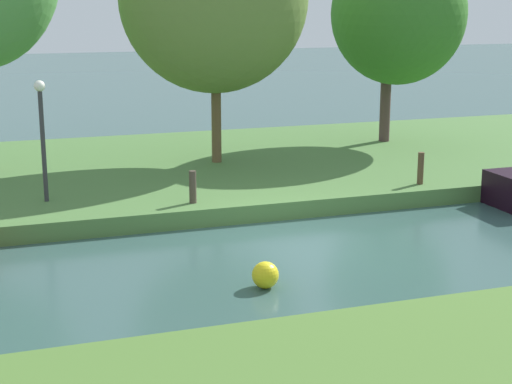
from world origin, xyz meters
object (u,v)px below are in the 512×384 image
Objects in this scene: mooring_post_near at (421,168)px; channel_buoy at (265,275)px; lamp_post at (42,125)px; mooring_post_far at (193,187)px; willow_tree_right at (398,14)px.

mooring_post_near is 1.69× the size of channel_buoy.
mooring_post_far is at bearing -21.56° from lamp_post.
lamp_post is (-10.64, -3.88, -2.21)m from willow_tree_right.
mooring_post_near reaches higher than channel_buoy.
mooring_post_far is (3.02, -1.19, -1.33)m from lamp_post.
mooring_post_near is at bearing 0.00° from mooring_post_far.
willow_tree_right is 7.77× the size of mooring_post_near.
willow_tree_right is at bearing 33.65° from mooring_post_far.
lamp_post is at bearing -159.96° from willow_tree_right.
lamp_post is 3.51m from mooring_post_far.
channel_buoy is (0.09, -4.48, -0.53)m from mooring_post_far.
channel_buoy is at bearing -61.27° from lamp_post.
channel_buoy is (3.11, -5.67, -1.86)m from lamp_post.
willow_tree_right reaches higher than channel_buoy.
lamp_post is 8.83m from mooring_post_near.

